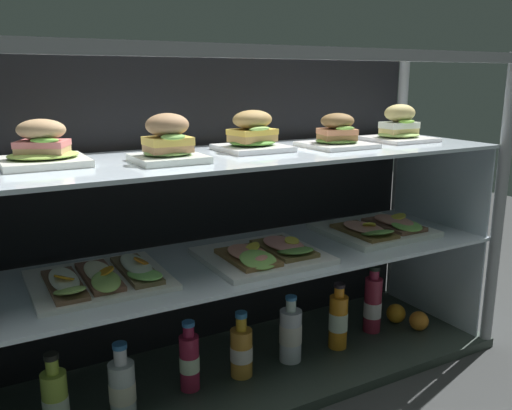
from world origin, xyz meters
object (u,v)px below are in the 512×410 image
Objects in this scene: plated_roll_sandwich_mid_right at (337,135)px; juice_bottle_back_center at (338,320)px; juice_bottle_front_second at (189,361)px; juice_bottle_front_right_end at (241,351)px; orange_fruit_beside_bottles at (396,313)px; open_sandwich_tray_near_right_corner at (266,253)px; juice_bottle_front_middle at (291,333)px; orange_fruit_near_left_post at (419,321)px; plated_roll_sandwich_near_right_corner at (168,143)px; juice_bottle_tucked_behind at (122,386)px; open_sandwich_tray_center at (102,278)px; plated_roll_sandwich_mid_left at (43,149)px; open_sandwich_tray_right_of_center at (378,228)px; juice_bottle_back_left at (55,398)px; plated_roll_sandwich_near_left_corner at (399,128)px; plated_roll_sandwich_left_of_center at (253,135)px; juice_bottle_back_right at (374,304)px.

plated_roll_sandwich_mid_right reaches higher than juice_bottle_back_center.
juice_bottle_front_second is 0.16m from juice_bottle_front_right_end.
open_sandwich_tray_near_right_corner is at bearing -174.43° from orange_fruit_beside_bottles.
orange_fruit_near_left_post is at bearing -5.26° from juice_bottle_front_middle.
juice_bottle_front_right_end is (0.21, 0.01, -0.64)m from plated_roll_sandwich_near_right_corner.
juice_bottle_tucked_behind is 0.92× the size of juice_bottle_front_middle.
open_sandwich_tray_near_right_corner is at bearing -4.96° from open_sandwich_tray_center.
juice_bottle_tucked_behind is 0.89× the size of juice_bottle_back_center.
plated_roll_sandwich_mid_left is 2.92× the size of orange_fruit_near_left_post.
plated_roll_sandwich_mid_right is at bearing -176.14° from orange_fruit_beside_bottles.
juice_bottle_front_middle is at bearing -0.84° from juice_bottle_front_second.
plated_roll_sandwich_near_right_corner is 0.50× the size of open_sandwich_tray_right_of_center.
plated_roll_sandwich_near_right_corner is 0.84× the size of juice_bottle_back_left.
juice_bottle_front_right_end is (0.49, -0.09, -0.63)m from plated_roll_sandwich_mid_left.
juice_bottle_back_left is (-1.16, -0.03, -0.63)m from plated_roll_sandwich_near_left_corner.
open_sandwich_tray_near_right_corner is 1.51× the size of juice_bottle_back_center.
plated_roll_sandwich_mid_right is 0.89× the size of juice_bottle_front_middle.
plated_roll_sandwich_left_of_center reaches higher than open_sandwich_tray_center.
juice_bottle_back_left is 1.19m from orange_fruit_beside_bottles.
juice_bottle_front_second reaches higher than orange_fruit_beside_bottles.
plated_roll_sandwich_near_left_corner is 1.07m from open_sandwich_tray_center.
plated_roll_sandwich_mid_left reaches higher than open_sandwich_tray_center.
plated_roll_sandwich_left_of_center is 0.92m from orange_fruit_near_left_post.
open_sandwich_tray_center reaches higher than juice_bottle_back_left.
juice_bottle_tucked_behind is at bearing -176.84° from plated_roll_sandwich_near_left_corner.
juice_bottle_back_right is (0.46, -0.05, -0.61)m from plated_roll_sandwich_left_of_center.
juice_bottle_back_left is 1.07m from juice_bottle_back_right.
plated_roll_sandwich_left_of_center is 0.58m from open_sandwich_tray_center.
juice_bottle_front_right_end is at bearing -10.20° from plated_roll_sandwich_mid_left.
plated_roll_sandwich_left_of_center is 0.77m from juice_bottle_back_right.
juice_bottle_front_middle is at bearing 10.50° from open_sandwich_tray_near_right_corner.
plated_roll_sandwich_near_right_corner is 0.30m from plated_roll_sandwich_left_of_center.
open_sandwich_tray_near_right_corner reaches higher than orange_fruit_near_left_post.
orange_fruit_beside_bottles is (0.59, 0.06, -0.34)m from open_sandwich_tray_near_right_corner.
juice_bottle_back_right is at bearing 4.03° from juice_bottle_front_middle.
open_sandwich_tray_near_right_corner is (0.57, -0.10, -0.33)m from plated_roll_sandwich_mid_left.
plated_roll_sandwich_near_right_corner is 0.82m from open_sandwich_tray_right_of_center.
juice_bottle_front_middle is at bearing 174.74° from orange_fruit_near_left_post.
plated_roll_sandwich_mid_left reaches higher than juice_bottle_tucked_behind.
juice_bottle_tucked_behind is at bearing -177.98° from open_sandwich_tray_right_of_center.
plated_roll_sandwich_near_right_corner is 0.84m from plated_roll_sandwich_near_left_corner.
open_sandwich_tray_center is (-0.18, 0.03, -0.34)m from plated_roll_sandwich_near_right_corner.
open_sandwich_tray_center reaches higher than orange_fruit_beside_bottles.
plated_roll_sandwich_near_right_corner reaches higher than juice_bottle_tucked_behind.
open_sandwich_tray_center is at bearing -179.94° from open_sandwich_tray_right_of_center.
plated_roll_sandwich_mid_left is at bearing 173.59° from orange_fruit_near_left_post.
orange_fruit_near_left_post is at bearing -55.81° from plated_roll_sandwich_near_left_corner.
juice_bottle_front_second is 0.87× the size of juice_bottle_back_right.
juice_bottle_front_second is at bearing 174.20° from open_sandwich_tray_near_right_corner.
plated_roll_sandwich_mid_left is 1.05× the size of plated_roll_sandwich_left_of_center.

